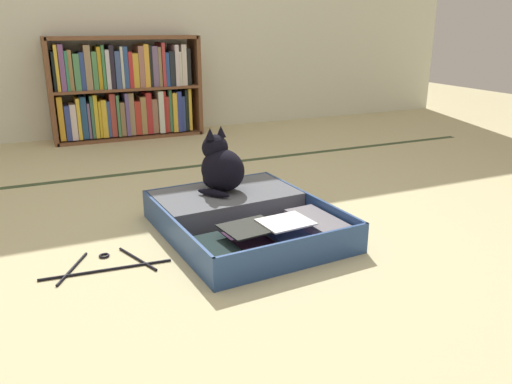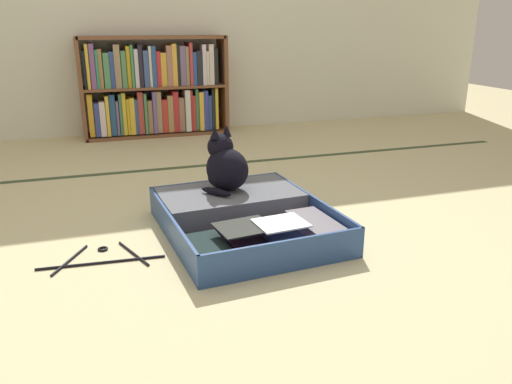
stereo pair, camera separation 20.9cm
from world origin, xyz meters
TOP-DOWN VIEW (x-y plane):
  - ground_plane at (0.00, 0.00)m, footprint 10.00×10.00m
  - tatami_border at (0.00, 1.21)m, footprint 4.80×0.05m
  - bookshelf at (0.04, 2.25)m, footprint 1.14×0.27m
  - open_suitcase at (0.14, 0.16)m, footprint 0.71×0.85m
  - black_cat at (0.11, 0.33)m, footprint 0.26×0.28m
  - clothes_hanger at (-0.47, 0.01)m, footprint 0.47×0.26m

SIDE VIEW (x-z plane):
  - ground_plane at x=0.00m, z-range 0.00..0.00m
  - tatami_border at x=0.00m, z-range 0.00..0.00m
  - clothes_hanger at x=-0.47m, z-range 0.00..0.01m
  - open_suitcase at x=0.14m, z-range -0.01..0.12m
  - black_cat at x=0.11m, z-range 0.09..0.38m
  - bookshelf at x=0.04m, z-range -0.02..0.75m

